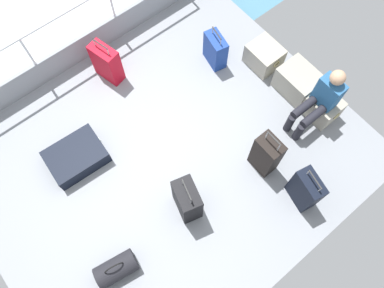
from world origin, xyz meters
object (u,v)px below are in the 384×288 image
object	(u,v)px
cargo_crate_0	(264,56)
suitcase_3	(266,155)
suitcase_5	(107,63)
cargo_crate_2	(321,106)
suitcase_4	(305,190)
cargo_crate_1	(298,82)
passenger_seated	(320,100)
duffel_bag	(116,269)
suitcase_0	(187,200)
suitcase_2	(76,157)
suitcase_1	(215,50)

from	to	relation	value
cargo_crate_0	suitcase_3	size ratio (longest dim) A/B	0.59
suitcase_3	suitcase_5	xyz separation A→B (m)	(-2.56, -0.81, -0.04)
cargo_crate_2	suitcase_5	size ratio (longest dim) A/B	0.73
suitcase_4	cargo_crate_1	bearing A→B (deg)	136.71
passenger_seated	duffel_bag	bearing A→B (deg)	-90.36
suitcase_3	passenger_seated	bearing A→B (deg)	94.50
passenger_seated	suitcase_0	bearing A→B (deg)	-92.70
suitcase_3	suitcase_2	bearing A→B (deg)	-130.59
cargo_crate_1	passenger_seated	world-z (taller)	passenger_seated
suitcase_0	suitcase_2	size ratio (longest dim) A/B	1.01
suitcase_0	suitcase_5	bearing A→B (deg)	170.84
suitcase_1	cargo_crate_2	bearing A→B (deg)	19.64
cargo_crate_2	suitcase_2	xyz separation A→B (m)	(-1.60, -3.17, -0.06)
cargo_crate_2	duffel_bag	size ratio (longest dim) A/B	1.02
duffel_bag	cargo_crate_0	bearing A→B (deg)	107.67
cargo_crate_2	suitcase_0	world-z (taller)	suitcase_0
cargo_crate_0	suitcase_1	bearing A→B (deg)	-132.92
cargo_crate_0	cargo_crate_1	bearing A→B (deg)	5.02
cargo_crate_2	passenger_seated	bearing A→B (deg)	-90.00
cargo_crate_1	suitcase_4	xyz separation A→B (m)	(1.24, -1.16, 0.12)
suitcase_3	suitcase_5	distance (m)	2.69
suitcase_1	cargo_crate_1	bearing A→B (deg)	27.52
cargo_crate_0	passenger_seated	world-z (taller)	passenger_seated
suitcase_2	suitcase_5	xyz separation A→B (m)	(-0.88, 1.15, 0.20)
suitcase_4	suitcase_5	world-z (taller)	suitcase_5
cargo_crate_0	suitcase_0	world-z (taller)	suitcase_0
passenger_seated	suitcase_4	world-z (taller)	passenger_seated
cargo_crate_1	cargo_crate_2	xyz separation A→B (m)	(0.49, -0.02, -0.02)
suitcase_0	suitcase_5	distance (m)	2.41
suitcase_2	duffel_bag	bearing A→B (deg)	-14.76
suitcase_0	duffel_bag	xyz separation A→B (m)	(0.08, -1.18, -0.19)
cargo_crate_0	suitcase_2	xyz separation A→B (m)	(-0.45, -3.13, -0.07)
suitcase_1	passenger_seated	bearing A→B (deg)	13.99
cargo_crate_0	suitcase_2	size ratio (longest dim) A/B	0.66
suitcase_0	suitcase_2	xyz separation A→B (m)	(-1.49, -0.77, -0.22)
suitcase_3	cargo_crate_2	bearing A→B (deg)	93.84
suitcase_1	suitcase_4	world-z (taller)	suitcase_4
cargo_crate_2	suitcase_1	bearing A→B (deg)	-160.36
cargo_crate_0	suitcase_5	size ratio (longest dim) A/B	0.69
suitcase_0	suitcase_4	distance (m)	1.52
suitcase_0	suitcase_3	bearing A→B (deg)	81.10
cargo_crate_0	duffel_bag	bearing A→B (deg)	-72.33
cargo_crate_1	suitcase_1	world-z (taller)	suitcase_1
passenger_seated	suitcase_2	world-z (taller)	passenger_seated
suitcase_1	cargo_crate_0	bearing A→B (deg)	47.08
cargo_crate_2	suitcase_5	xyz separation A→B (m)	(-2.48, -2.02, 0.13)
suitcase_2	duffel_bag	xyz separation A→B (m)	(1.57, -0.41, 0.02)
suitcase_2	cargo_crate_0	bearing A→B (deg)	81.91
suitcase_3	suitcase_5	bearing A→B (deg)	-162.52
suitcase_0	suitcase_4	size ratio (longest dim) A/B	1.06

